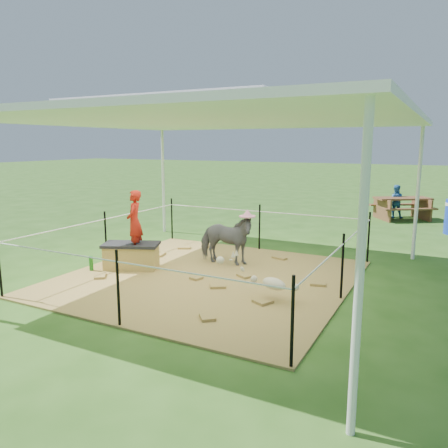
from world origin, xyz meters
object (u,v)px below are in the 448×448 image
at_px(straw_bale, 131,257).
at_px(woman, 134,216).
at_px(picnic_table_near, 402,208).
at_px(foal, 274,282).
at_px(distant_person, 395,201).
at_px(green_bottle, 91,263).
at_px(pony, 225,240).

relative_size(straw_bale, woman, 0.83).
bearing_deg(woman, picnic_table_near, 131.68).
height_order(foal, distant_person, distant_person).
relative_size(straw_bale, foal, 0.92).
bearing_deg(green_bottle, woman, 34.70).
distance_m(green_bottle, foal, 3.46).
distance_m(foal, picnic_table_near, 8.45).
xyz_separation_m(pony, foal, (1.50, -1.39, -0.19)).
bearing_deg(straw_bale, picnic_table_near, 64.63).
bearing_deg(picnic_table_near, green_bottle, -150.04).
relative_size(green_bottle, picnic_table_near, 0.16).
relative_size(woman, pony, 1.00).
height_order(pony, foal, pony).
bearing_deg(green_bottle, picnic_table_near, 62.80).
bearing_deg(distant_person, foal, 76.77).
xyz_separation_m(woman, distant_person, (3.49, 8.24, -0.49)).
relative_size(green_bottle, pony, 0.23).
xyz_separation_m(woman, pony, (1.30, 1.02, -0.50)).
distance_m(straw_bale, woman, 0.77).
bearing_deg(foal, distant_person, 109.02).
bearing_deg(picnic_table_near, foal, -129.01).
bearing_deg(woman, green_bottle, -78.84).
height_order(woman, pony, woman).
relative_size(woman, picnic_table_near, 0.70).
xyz_separation_m(green_bottle, picnic_table_near, (4.36, 8.49, 0.18)).
height_order(pony, distant_person, distant_person).
bearing_deg(straw_bale, foal, -7.20).
distance_m(woman, foal, 2.91).
xyz_separation_m(picnic_table_near, distant_person, (-0.22, 0.21, 0.18)).
height_order(woman, foal, woman).
bearing_deg(pony, straw_bale, 122.14).
xyz_separation_m(straw_bale, woman, (0.10, -0.00, 0.77)).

